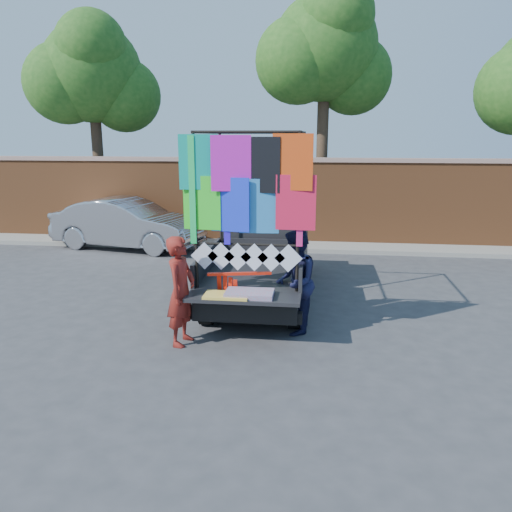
# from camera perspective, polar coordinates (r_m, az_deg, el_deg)

# --- Properties ---
(ground) EXTENTS (90.00, 90.00, 0.00)m
(ground) POSITION_cam_1_polar(r_m,az_deg,el_deg) (8.83, 0.52, -8.02)
(ground) COLOR #38383A
(ground) RESTS_ON ground
(brick_wall) EXTENTS (30.00, 0.45, 2.61)m
(brick_wall) POSITION_cam_1_polar(r_m,az_deg,el_deg) (15.30, 3.61, 6.35)
(brick_wall) COLOR brown
(brick_wall) RESTS_ON ground
(curb) EXTENTS (30.00, 1.20, 0.12)m
(curb) POSITION_cam_1_polar(r_m,az_deg,el_deg) (14.83, 3.37, 1.15)
(curb) COLOR gray
(curb) RESTS_ON ground
(tree_left) EXTENTS (4.20, 3.30, 7.05)m
(tree_left) POSITION_cam_1_polar(r_m,az_deg,el_deg) (17.98, -18.26, 18.91)
(tree_left) COLOR #38281C
(tree_left) RESTS_ON ground
(tree_mid) EXTENTS (4.20, 3.30, 7.73)m
(tree_mid) POSITION_cam_1_polar(r_m,az_deg,el_deg) (16.45, 7.96, 22.03)
(tree_mid) COLOR #38281C
(tree_mid) RESTS_ON ground
(pickup_truck) EXTENTS (2.10, 5.29, 3.33)m
(pickup_truck) POSITION_cam_1_polar(r_m,az_deg,el_deg) (10.58, 0.91, 0.42)
(pickup_truck) COLOR black
(pickup_truck) RESTS_ON ground
(sedan) EXTENTS (4.66, 2.39, 1.46)m
(sedan) POSITION_cam_1_polar(r_m,az_deg,el_deg) (15.16, -14.49, 3.60)
(sedan) COLOR #A6A7AD
(sedan) RESTS_ON ground
(woman) EXTENTS (0.51, 0.69, 1.75)m
(woman) POSITION_cam_1_polar(r_m,az_deg,el_deg) (7.94, -8.55, -3.97)
(woman) COLOR maroon
(woman) RESTS_ON ground
(man) EXTENTS (0.67, 0.86, 1.76)m
(man) POSITION_cam_1_polar(r_m,az_deg,el_deg) (8.32, 4.47, -2.98)
(man) COLOR #151635
(man) RESTS_ON ground
(streamer_bundle) EXTENTS (1.02, 0.26, 0.70)m
(streamer_bundle) POSITION_cam_1_polar(r_m,az_deg,el_deg) (8.08, -2.69, -3.44)
(streamer_bundle) COLOR red
(streamer_bundle) RESTS_ON ground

